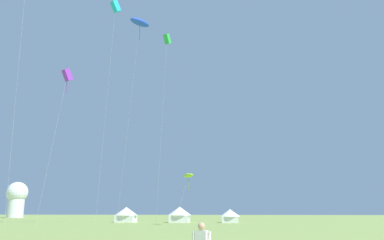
{
  "coord_description": "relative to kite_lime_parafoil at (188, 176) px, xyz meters",
  "views": [
    {
      "loc": [
        4.22,
        -4.98,
        2.08
      ],
      "look_at": [
        0.0,
        32.0,
        10.81
      ],
      "focal_mm": 36.27,
      "sensor_mm": 36.0,
      "label": 1
    }
  ],
  "objects": [
    {
      "name": "kite_lime_parafoil",
      "position": [
        0.0,
        0.0,
        0.0
      ],
      "size": [
        2.85,
        3.55,
        7.66
      ],
      "color": "#99DB2D",
      "rests_on": "ground"
    },
    {
      "name": "kite_green_box",
      "position": [
        -4.73,
        6.07,
        25.4
      ],
      "size": [
        1.61,
        3.37,
        33.77
      ],
      "color": "green",
      "rests_on": "ground"
    },
    {
      "name": "kite_cyan_box",
      "position": [
        -12.79,
        0.2,
        29.21
      ],
      "size": [
        1.87,
        3.29,
        37.65
      ],
      "color": "#1EB7CC",
      "rests_on": "ground"
    },
    {
      "name": "kite_blue_parafoil",
      "position": [
        -8.48,
        0.47,
        26.12
      ],
      "size": [
        4.03,
        3.94,
        34.1
      ],
      "color": "blue",
      "rests_on": "ground"
    },
    {
      "name": "kite_purple_box",
      "position": [
        -13.42,
        -14.97,
        11.27
      ],
      "size": [
        2.51,
        2.11,
        19.43
      ],
      "color": "purple",
      "rests_on": "ground"
    },
    {
      "name": "festival_tent_right",
      "position": [
        -13.06,
        12.58,
        -5.76
      ],
      "size": [
        4.22,
        4.22,
        2.74
      ],
      "color": "white",
      "rests_on": "ground"
    },
    {
      "name": "festival_tent_center",
      "position": [
        -3.13,
        12.58,
        -5.73
      ],
      "size": [
        4.29,
        4.29,
        2.79
      ],
      "color": "white",
      "rests_on": "ground"
    },
    {
      "name": "festival_tent_left",
      "position": [
        5.95,
        12.58,
        -5.98
      ],
      "size": [
        3.61,
        3.61,
        2.35
      ],
      "color": "white",
      "rests_on": "ground"
    },
    {
      "name": "observatory_dome",
      "position": [
        -60.18,
        55.83,
        -1.27
      ],
      "size": [
        6.4,
        6.4,
        10.8
      ],
      "color": "white",
      "rests_on": "ground"
    }
  ]
}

